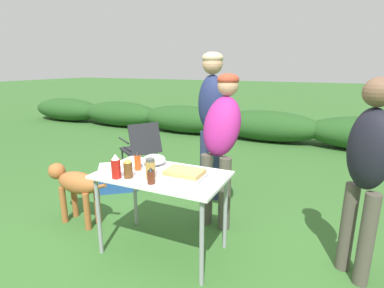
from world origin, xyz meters
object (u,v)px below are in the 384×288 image
at_px(plate_stack, 129,164).
at_px(standing_person_in_gray_fleece, 212,109).
at_px(food_tray, 185,173).
at_px(beer_bottle, 128,168).
at_px(spice_jar, 150,169).
at_px(standing_person_in_dark_puffer, 367,164).
at_px(bbq_sauce_bottle, 151,176).
at_px(hot_sauce_bottle, 138,161).
at_px(folding_table, 162,182).
at_px(cooler_box, 118,177).
at_px(dog, 75,184).
at_px(standing_person_in_olive_jacket, 221,134).
at_px(camp_chair_green_behind_table, 141,146).
at_px(paper_cup_stack, 151,167).
at_px(mixing_bowl, 154,160).
at_px(ketchup_bottle, 116,167).

relative_size(plate_stack, standing_person_in_gray_fleece, 0.13).
bearing_deg(food_tray, beer_bottle, -150.97).
xyz_separation_m(spice_jar, standing_person_in_dark_puffer, (1.56, 0.48, 0.12)).
bearing_deg(beer_bottle, bbq_sauce_bottle, -7.37).
bearing_deg(standing_person_in_dark_puffer, hot_sauce_bottle, -118.99).
bearing_deg(hot_sauce_bottle, beer_bottle, -78.36).
bearing_deg(folding_table, food_tray, 7.86).
bearing_deg(cooler_box, dog, -117.07).
height_order(beer_bottle, standing_person_in_olive_jacket, standing_person_in_olive_jacket).
height_order(food_tray, dog, food_tray).
distance_m(beer_bottle, camp_chair_green_behind_table, 2.04).
distance_m(food_tray, camp_chair_green_behind_table, 2.10).
bearing_deg(cooler_box, food_tray, -69.57).
distance_m(paper_cup_stack, camp_chair_green_behind_table, 2.01).
xyz_separation_m(standing_person_in_gray_fleece, cooler_box, (-1.23, -0.30, -0.96)).
bearing_deg(beer_bottle, paper_cup_stack, 42.18).
xyz_separation_m(food_tray, cooler_box, (-1.46, 0.92, -0.60)).
bearing_deg(camp_chair_green_behind_table, mixing_bowl, -107.40).
bearing_deg(bbq_sauce_bottle, standing_person_in_olive_jacket, 75.51).
relative_size(standing_person_in_olive_jacket, cooler_box, 2.71).
xyz_separation_m(spice_jar, cooler_box, (-1.24, 1.09, -0.65)).
relative_size(beer_bottle, cooler_box, 0.29).
bearing_deg(standing_person_in_olive_jacket, standing_person_in_dark_puffer, -10.16).
xyz_separation_m(beer_bottle, camp_chair_green_behind_table, (-1.05, 1.71, -0.35)).
bearing_deg(dog, standing_person_in_dark_puffer, -82.61).
relative_size(paper_cup_stack, bbq_sauce_bottle, 1.12).
xyz_separation_m(mixing_bowl, paper_cup_stack, (0.13, -0.25, 0.03)).
bearing_deg(mixing_bowl, standing_person_in_olive_jacket, 48.46).
bearing_deg(cooler_box, paper_cup_stack, -77.80).
bearing_deg(folding_table, bbq_sauce_bottle, -80.28).
distance_m(plate_stack, paper_cup_stack, 0.35).
bearing_deg(hot_sauce_bottle, standing_person_in_olive_jacket, 53.97).
xyz_separation_m(plate_stack, bbq_sauce_bottle, (0.42, -0.28, 0.05)).
distance_m(paper_cup_stack, bbq_sauce_bottle, 0.19).
height_order(beer_bottle, bbq_sauce_bottle, beer_bottle).
distance_m(bbq_sauce_bottle, ketchup_bottle, 0.32).
bearing_deg(spice_jar, paper_cup_stack, 119.43).
relative_size(camp_chair_green_behind_table, cooler_box, 1.44).
xyz_separation_m(hot_sauce_bottle, ketchup_bottle, (-0.04, -0.24, 0.01)).
bearing_deg(plate_stack, mixing_bowl, 33.17).
distance_m(mixing_bowl, paper_cup_stack, 0.28).
distance_m(mixing_bowl, standing_person_in_gray_fleece, 1.13).
bearing_deg(hot_sauce_bottle, ketchup_bottle, -100.45).
distance_m(standing_person_in_olive_jacket, standing_person_in_dark_puffer, 1.31).
distance_m(mixing_bowl, beer_bottle, 0.38).
bearing_deg(standing_person_in_olive_jacket, standing_person_in_gray_fleece, 126.91).
distance_m(folding_table, mixing_bowl, 0.29).
bearing_deg(cooler_box, standing_person_in_gray_fleece, -23.83).
xyz_separation_m(bbq_sauce_bottle, camp_chair_green_behind_table, (-1.29, 1.74, -0.34)).
bearing_deg(folding_table, paper_cup_stack, -131.15).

